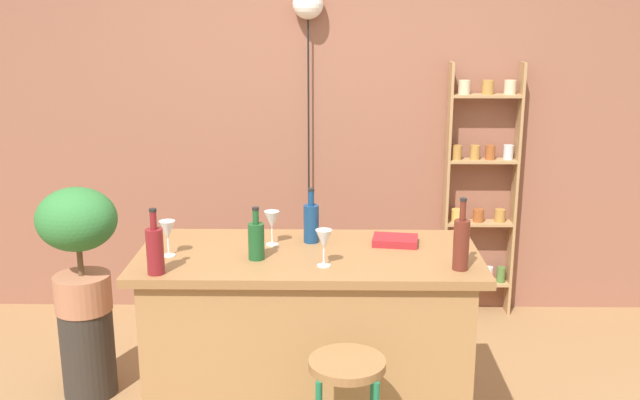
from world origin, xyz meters
TOP-DOWN VIEW (x-y plane):
  - back_wall at (0.00, 1.95)m, footprint 6.40×0.10m
  - kitchen_counter at (0.00, 0.30)m, footprint 1.57×0.72m
  - spice_shelf at (1.09, 1.82)m, footprint 0.47×0.13m
  - plant_stool at (-1.20, 0.69)m, footprint 0.28×0.28m
  - potted_plant at (-1.20, 0.69)m, footprint 0.41×0.37m
  - bottle_soda_blue at (-0.63, 0.02)m, footprint 0.07×0.07m
  - bottle_sauce_amber at (-0.23, 0.21)m, footprint 0.07×0.07m
  - bottle_wine_red at (0.01, 0.46)m, footprint 0.07×0.07m
  - bottle_spirits_clear at (0.66, 0.09)m, footprint 0.07×0.07m
  - wine_glass_left at (0.07, 0.12)m, footprint 0.07×0.07m
  - wine_glass_center at (-0.63, 0.25)m, footprint 0.07×0.07m
  - wine_glass_right at (-0.17, 0.41)m, footprint 0.07×0.07m
  - cookbook at (0.41, 0.43)m, footprint 0.23×0.18m
  - pendant_globe_light at (-0.04, 1.84)m, footprint 0.20×0.20m

SIDE VIEW (x-z plane):
  - plant_stool at x=-1.20m, z-range 0.00..0.48m
  - kitchen_counter at x=0.00m, z-range 0.00..0.95m
  - spice_shelf at x=1.09m, z-range 0.01..1.71m
  - potted_plant at x=-1.20m, z-range 0.55..1.21m
  - cookbook at x=0.41m, z-range 0.94..0.98m
  - bottle_sauce_amber at x=-0.23m, z-range 0.91..1.15m
  - bottle_wine_red at x=0.01m, z-range 0.91..1.17m
  - bottle_soda_blue at x=-0.63m, z-range 0.91..1.19m
  - wine_glass_left at x=0.07m, z-range 0.98..1.14m
  - wine_glass_center at x=-0.63m, z-range 0.98..1.14m
  - wine_glass_right at x=-0.17m, z-range 0.98..1.14m
  - bottle_spirits_clear at x=0.66m, z-range 0.90..1.22m
  - back_wall at x=0.00m, z-range 0.00..2.80m
  - pendant_globe_light at x=-0.04m, z-range 0.94..3.08m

